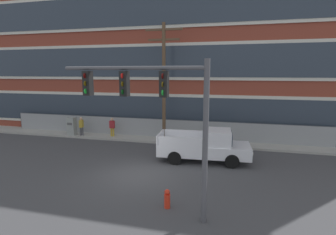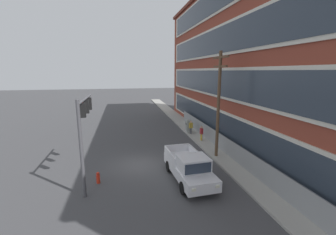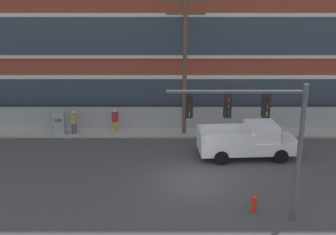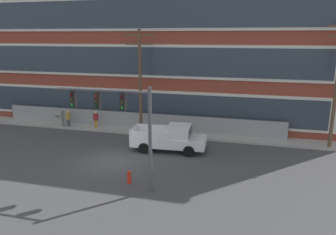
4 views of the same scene
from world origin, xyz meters
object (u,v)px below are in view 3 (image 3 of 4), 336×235
(pickup_truck_white, at_px, (249,141))
(electrical_cabinet, at_px, (59,124))
(utility_pole_near_corner, at_px, (185,59))
(fire_hydrant, at_px, (254,204))
(traffic_signal_mast, at_px, (258,123))
(pedestrian_near_cabinet, at_px, (115,120))
(pedestrian_by_fence, at_px, (73,121))

(pickup_truck_white, distance_m, electrical_cabinet, 11.96)
(pickup_truck_white, height_order, utility_pole_near_corner, utility_pole_near_corner)
(fire_hydrant, bearing_deg, traffic_signal_mast, -108.59)
(pickup_truck_white, relative_size, fire_hydrant, 7.21)
(pickup_truck_white, height_order, fire_hydrant, pickup_truck_white)
(utility_pole_near_corner, distance_m, fire_hydrant, 10.86)
(pedestrian_near_cabinet, bearing_deg, utility_pole_near_corner, -3.28)
(utility_pole_near_corner, bearing_deg, pedestrian_by_fence, -179.33)
(traffic_signal_mast, xyz_separation_m, electrical_cabinet, (-10.38, 9.99, -3.41))
(electrical_cabinet, relative_size, pedestrian_by_fence, 0.97)
(traffic_signal_mast, distance_m, utility_pole_near_corner, 10.43)
(pickup_truck_white, distance_m, utility_pole_near_corner, 6.38)
(electrical_cabinet, height_order, pedestrian_by_fence, pedestrian_by_fence)
(pedestrian_near_cabinet, distance_m, fire_hydrant, 12.07)
(pedestrian_by_fence, bearing_deg, pickup_truck_white, -17.83)
(pedestrian_near_cabinet, bearing_deg, pickup_truck_white, -25.10)
(utility_pole_near_corner, xyz_separation_m, pedestrian_near_cabinet, (-4.44, 0.25, -3.96))
(electrical_cabinet, xyz_separation_m, pedestrian_by_fence, (0.89, 0.04, 0.16))
(pickup_truck_white, xyz_separation_m, electrical_cabinet, (-11.48, 3.36, -0.12))
(utility_pole_near_corner, distance_m, electrical_cabinet, 8.94)
(traffic_signal_mast, bearing_deg, electrical_cabinet, 136.10)
(pedestrian_near_cabinet, bearing_deg, traffic_signal_mast, -56.41)
(utility_pole_near_corner, distance_m, pedestrian_by_fence, 8.08)
(utility_pole_near_corner, height_order, fire_hydrant, utility_pole_near_corner)
(pickup_truck_white, height_order, electrical_cabinet, pickup_truck_white)
(pickup_truck_white, distance_m, pedestrian_near_cabinet, 8.82)
(utility_pole_near_corner, bearing_deg, traffic_signal_mast, -76.41)
(pickup_truck_white, bearing_deg, utility_pole_near_corner, 135.46)
(pickup_truck_white, height_order, pedestrian_by_fence, pickup_truck_white)
(pedestrian_by_fence, bearing_deg, pedestrian_near_cabinet, 7.37)
(pickup_truck_white, xyz_separation_m, fire_hydrant, (-0.89, -6.01, -0.55))
(pedestrian_near_cabinet, height_order, fire_hydrant, pedestrian_near_cabinet)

